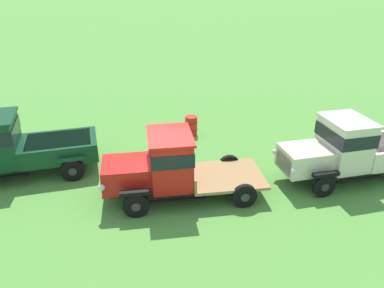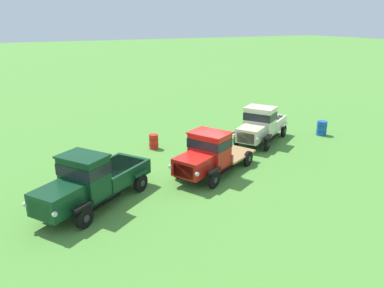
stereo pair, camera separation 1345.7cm
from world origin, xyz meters
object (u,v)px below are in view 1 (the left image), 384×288
Objects in this scene: vintage_truck_midrow_center at (349,149)px; vintage_truck_second_in_line at (166,165)px; oil_drum_near_fence at (191,126)px; vintage_truck_foreground_near at (12,147)px.

vintage_truck_second_in_line is at bearing -149.71° from vintage_truck_midrow_center.
vintage_truck_second_in_line reaches higher than oil_drum_near_fence.
vintage_truck_foreground_near is 1.10× the size of vintage_truck_midrow_center.
vintage_truck_midrow_center reaches higher than oil_drum_near_fence.
vintage_truck_foreground_near is 6.37× the size of oil_drum_near_fence.
vintage_truck_second_in_line is 5.07m from oil_drum_near_fence.
vintage_truck_foreground_near reaches higher than vintage_truck_second_in_line.
oil_drum_near_fence is at bearing 48.87° from vintage_truck_foreground_near.
vintage_truck_midrow_center is 5.79× the size of oil_drum_near_fence.
vintage_truck_foreground_near is at bearing -131.13° from oil_drum_near_fence.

